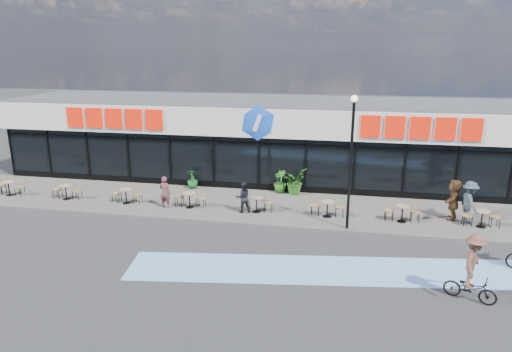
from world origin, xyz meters
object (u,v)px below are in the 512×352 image
(lamp_post, at_px, (351,153))
(patron_right, at_px, (243,197))
(patron_left, at_px, (165,192))
(potted_plant_mid, at_px, (295,181))
(bistro_set_0, at_px, (10,186))
(cyclist_a, at_px, (473,271))
(pedestrian_b, at_px, (469,202))
(potted_plant_right, at_px, (280,181))
(pedestrian_a, at_px, (454,199))
(potted_plant_left, at_px, (192,179))

(lamp_post, height_order, patron_right, lamp_post)
(lamp_post, bearing_deg, patron_left, 173.33)
(potted_plant_mid, relative_size, patron_right, 0.91)
(lamp_post, relative_size, bistro_set_0, 3.67)
(lamp_post, distance_m, cyclist_a, 6.66)
(patron_right, bearing_deg, pedestrian_b, 161.39)
(lamp_post, height_order, potted_plant_right, lamp_post)
(patron_right, relative_size, pedestrian_a, 0.79)
(lamp_post, bearing_deg, cyclist_a, -53.07)
(patron_right, bearing_deg, potted_plant_right, -133.32)
(patron_right, bearing_deg, potted_plant_mid, -144.13)
(lamp_post, distance_m, patron_left, 9.02)
(patron_left, height_order, pedestrian_a, pedestrian_a)
(potted_plant_right, bearing_deg, lamp_post, -51.46)
(patron_right, bearing_deg, patron_left, -20.93)
(potted_plant_mid, xyz_separation_m, pedestrian_a, (7.37, -2.39, 0.25))
(lamp_post, relative_size, patron_left, 3.62)
(potted_plant_left, bearing_deg, potted_plant_mid, 1.52)
(patron_right, relative_size, cyclist_a, 0.67)
(lamp_post, xyz_separation_m, patron_right, (-4.79, 1.09, -2.58))
(lamp_post, relative_size, potted_plant_right, 4.69)
(potted_plant_left, bearing_deg, lamp_post, -27.01)
(pedestrian_a, bearing_deg, lamp_post, -46.47)
(potted_plant_mid, xyz_separation_m, patron_left, (-5.86, -3.38, 0.11))
(lamp_post, xyz_separation_m, pedestrian_a, (4.63, 2.00, -2.39))
(bistro_set_0, height_order, pedestrian_b, pedestrian_b)
(potted_plant_mid, height_order, cyclist_a, cyclist_a)
(cyclist_a, bearing_deg, patron_left, 154.17)
(potted_plant_left, distance_m, cyclist_a, 15.15)
(potted_plant_mid, distance_m, pedestrian_a, 7.75)
(patron_left, bearing_deg, patron_right, -172.29)
(bistro_set_0, relative_size, patron_left, 0.99)
(potted_plant_left, bearing_deg, pedestrian_b, -10.53)
(patron_right, relative_size, pedestrian_b, 0.79)
(patron_right, distance_m, pedestrian_b, 10.02)
(patron_left, height_order, patron_right, patron_left)
(cyclist_a, bearing_deg, potted_plant_right, 127.70)
(potted_plant_mid, bearing_deg, potted_plant_left, -178.48)
(pedestrian_a, bearing_deg, patron_right, -64.28)
(bistro_set_0, height_order, potted_plant_left, potted_plant_left)
(pedestrian_a, relative_size, pedestrian_b, 0.99)
(potted_plant_left, height_order, patron_left, patron_left)
(lamp_post, xyz_separation_m, potted_plant_left, (-8.31, 4.24, -2.80))
(lamp_post, distance_m, pedestrian_a, 5.58)
(potted_plant_right, xyz_separation_m, pedestrian_a, (8.14, -2.41, 0.33))
(lamp_post, relative_size, pedestrian_a, 3.04)
(potted_plant_right, distance_m, patron_right, 3.56)
(lamp_post, xyz_separation_m, potted_plant_right, (-3.51, 4.40, -2.72))
(bistro_set_0, height_order, cyclist_a, cyclist_a)
(pedestrian_b, bearing_deg, lamp_post, 94.21)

